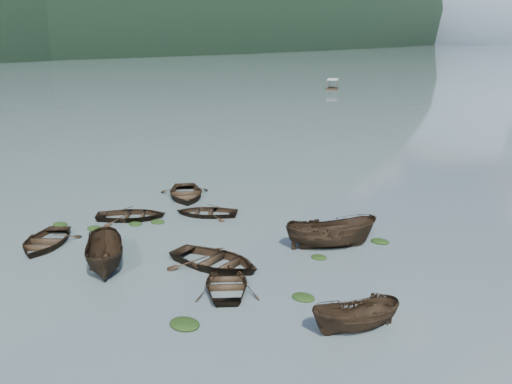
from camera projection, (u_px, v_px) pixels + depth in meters
The scene contains 21 objects.
ground_plane at pixel (88, 288), 26.05m from camera, with size 2400.00×2400.00×0.00m, color #48575B.
left_ridge_far at pixel (15, 48), 507.66m from camera, with size 560.00×1400.00×380.00m, color black.
haze_mtn_a at pixel (503, 42), 852.16m from camera, with size 520.00×520.00×280.00m, color #475666.
rowboat_0 at pixel (45, 246), 31.21m from camera, with size 3.21×4.49×0.93m, color black.
rowboat_1 at pixel (132, 219), 35.77m from camera, with size 3.08×4.31×0.89m, color black.
rowboat_2 at pixel (106, 270), 28.04m from camera, with size 1.83×4.86×1.88m, color black.
rowboat_3 at pixel (227, 288), 26.04m from camera, with size 2.95×4.12×0.85m, color black.
rowboat_4 at pixel (215, 266), 28.44m from camera, with size 3.56×4.99×1.03m, color black.
rowboat_5 at pixel (355, 331), 22.26m from camera, with size 1.43×3.80×1.47m, color black.
rowboat_6 at pixel (186, 198), 40.44m from camera, with size 3.56×4.98×1.03m, color black.
rowboat_7 at pixel (207, 215), 36.53m from camera, with size 2.82×3.95×0.82m, color black.
rowboat_8 at pixel (330, 248), 30.95m from camera, with size 1.88×4.99×1.93m, color black.
weed_clump_0 at pixel (60, 225), 34.60m from camera, with size 1.00×0.82×0.22m, color black.
weed_clump_1 at pixel (95, 229), 33.87m from camera, with size 1.02×0.82×0.23m, color black.
weed_clump_2 at pixel (185, 326), 22.64m from camera, with size 1.33×1.06×0.29m, color black.
weed_clump_3 at pixel (319, 258), 29.52m from camera, with size 0.87×0.73×0.19m, color black.
weed_clump_4 at pixel (303, 298), 25.01m from camera, with size 1.08×0.86×0.22m, color black.
weed_clump_5 at pixel (136, 224), 34.73m from camera, with size 0.90×0.72×0.19m, color black.
weed_clump_6 at pixel (158, 222), 35.11m from camera, with size 0.96×0.80×0.20m, color black.
weed_clump_7 at pixel (380, 242), 31.75m from camera, with size 1.07×0.86×0.23m, color black.
pontoon_left at pixel (332, 89), 120.69m from camera, with size 2.19×5.26×2.02m, color black, non-canonical shape.
Camera 1 is at (21.27, -13.43, 11.18)m, focal length 40.00 mm.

